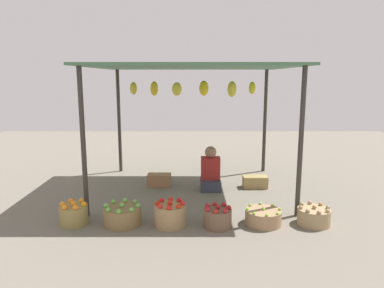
{
  "coord_description": "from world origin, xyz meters",
  "views": [
    {
      "loc": [
        -0.0,
        -6.19,
        1.99
      ],
      "look_at": [
        0.0,
        -0.65,
        0.95
      ],
      "focal_mm": 33.38,
      "sensor_mm": 36.0,
      "label": 1
    }
  ],
  "objects": [
    {
      "name": "basket_red_apples",
      "position": [
        0.34,
        -1.66,
        0.14
      ],
      "size": [
        0.38,
        0.38,
        0.31
      ],
      "color": "brown",
      "rests_on": "ground"
    },
    {
      "name": "basket_limes",
      "position": [
        0.98,
        -1.57,
        0.1
      ],
      "size": [
        0.49,
        0.49,
        0.24
      ],
      "color": "#9C7A57",
      "rests_on": "ground"
    },
    {
      "name": "basket_oranges",
      "position": [
        -1.62,
        -1.56,
        0.14
      ],
      "size": [
        0.38,
        0.38,
        0.33
      ],
      "color": "olive",
      "rests_on": "ground"
    },
    {
      "name": "ground_plane",
      "position": [
        0.0,
        0.0,
        0.0
      ],
      "size": [
        14.0,
        14.0,
        0.0
      ],
      "primitive_type": "plane",
      "color": "#6F675B"
    },
    {
      "name": "wooden_crate_stacked_rear",
      "position": [
        -0.61,
        0.2,
        0.11
      ],
      "size": [
        0.43,
        0.25,
        0.22
      ],
      "primitive_type": "cube",
      "color": "#976948",
      "rests_on": "ground"
    },
    {
      "name": "vendor_person",
      "position": [
        0.33,
        0.02,
        0.3
      ],
      "size": [
        0.36,
        0.44,
        0.78
      ],
      "color": "#333847",
      "rests_on": "ground"
    },
    {
      "name": "basket_green_apples",
      "position": [
        -0.96,
        -1.57,
        0.13
      ],
      "size": [
        0.52,
        0.52,
        0.31
      ],
      "color": "olive",
      "rests_on": "ground"
    },
    {
      "name": "market_stall_structure",
      "position": [
        0.0,
        0.01,
        2.04
      ],
      "size": [
        3.37,
        2.82,
        2.19
      ],
      "color": "#38332D",
      "rests_on": "ground"
    },
    {
      "name": "basket_potatoes",
      "position": [
        1.67,
        -1.57,
        0.12
      ],
      "size": [
        0.44,
        0.44,
        0.28
      ],
      "color": "#9D855D",
      "rests_on": "ground"
    },
    {
      "name": "wooden_crate_near_vendor",
      "position": [
        1.16,
        0.09,
        0.11
      ],
      "size": [
        0.44,
        0.24,
        0.21
      ],
      "primitive_type": "cube",
      "color": "#99804B",
      "rests_on": "ground"
    },
    {
      "name": "basket_red_tomatoes",
      "position": [
        -0.3,
        -1.62,
        0.16
      ],
      "size": [
        0.43,
        0.43,
        0.36
      ],
      "color": "#997B51",
      "rests_on": "ground"
    }
  ]
}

